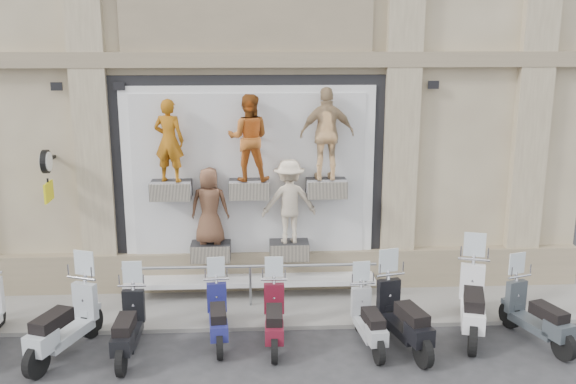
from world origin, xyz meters
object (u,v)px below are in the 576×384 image
at_px(guard_rail, 250,287).
at_px(scooter_f, 274,307).
at_px(scooter_g, 369,310).
at_px(scooter_d, 127,315).
at_px(scooter_h, 404,305).
at_px(clock_sign_bracket, 47,169).
at_px(scooter_c, 63,310).
at_px(scooter_j, 538,304).
at_px(scooter_e, 218,305).
at_px(scooter_i, 474,290).

height_order(guard_rail, scooter_f, scooter_f).
bearing_deg(scooter_g, scooter_f, 168.41).
xyz_separation_m(scooter_d, scooter_h, (4.71, 0.03, 0.06)).
height_order(scooter_f, scooter_g, scooter_f).
distance_m(clock_sign_bracket, scooter_c, 3.07).
bearing_deg(scooter_f, scooter_h, -4.27).
height_order(scooter_d, scooter_j, scooter_j).
distance_m(scooter_f, scooter_j, 4.62).
bearing_deg(scooter_c, clock_sign_bracket, 129.78).
xyz_separation_m(scooter_c, scooter_j, (8.17, 0.04, -0.09)).
distance_m(scooter_d, scooter_f, 2.49).
bearing_deg(scooter_c, scooter_e, 29.28).
bearing_deg(scooter_f, scooter_d, -172.32).
relative_size(guard_rail, scooter_g, 2.99).
bearing_deg(scooter_g, scooter_e, 167.00).
relative_size(scooter_f, scooter_i, 0.83).
bearing_deg(scooter_f, scooter_j, -0.73).
bearing_deg(scooter_d, guard_rail, 41.42).
xyz_separation_m(scooter_f, scooter_h, (2.23, -0.23, 0.09)).
height_order(guard_rail, scooter_d, scooter_d).
distance_m(scooter_e, scooter_g, 2.65).
xyz_separation_m(scooter_d, scooter_g, (4.12, 0.11, -0.05)).
bearing_deg(scooter_i, scooter_j, -3.42).
xyz_separation_m(scooter_h, scooter_i, (1.36, 0.42, 0.06)).
bearing_deg(scooter_e, clock_sign_bracket, 146.10).
distance_m(clock_sign_bracket, scooter_e, 4.35).
bearing_deg(clock_sign_bracket, scooter_e, -28.93).
height_order(scooter_f, scooter_h, scooter_h).
bearing_deg(scooter_h, scooter_j, -13.36).
relative_size(clock_sign_bracket, scooter_e, 0.59).
xyz_separation_m(guard_rail, clock_sign_bracket, (-3.90, 0.47, 2.34)).
height_order(guard_rail, scooter_j, scooter_j).
height_order(clock_sign_bracket, scooter_f, clock_sign_bracket).
bearing_deg(scooter_e, scooter_g, -11.86).
relative_size(scooter_d, scooter_i, 0.86).
distance_m(scooter_f, scooter_h, 2.25).
xyz_separation_m(scooter_d, scooter_e, (1.49, 0.42, -0.04)).
height_order(guard_rail, scooter_g, scooter_g).
height_order(scooter_g, scooter_i, scooter_i).
bearing_deg(scooter_c, scooter_h, 20.65).
relative_size(guard_rail, clock_sign_bracket, 4.96).
bearing_deg(scooter_h, scooter_c, 165.62).
height_order(scooter_e, scooter_j, scooter_j).
distance_m(scooter_d, scooter_g, 4.12).
bearing_deg(scooter_d, scooter_g, 1.74).
relative_size(scooter_g, scooter_h, 0.86).
relative_size(scooter_f, scooter_g, 1.04).
xyz_separation_m(scooter_e, scooter_g, (2.63, -0.32, -0.01)).
bearing_deg(clock_sign_bracket, scooter_c, -70.90).
bearing_deg(scooter_i, clock_sign_bracket, -175.88).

